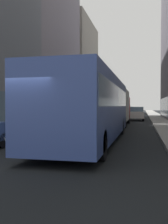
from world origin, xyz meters
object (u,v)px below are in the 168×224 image
car_black_suv (102,112)px  box_truck (115,107)px  car_white_van (136,114)px  dalmatian_dog (12,140)px  car_grey_wagon (102,113)px  transit_bus (91,105)px  car_yellow_taxi (128,111)px

car_black_suv → box_truck: 18.73m
car_white_van → dalmatian_dog: 23.09m
car_grey_wagon → car_black_suv: bearing=99.0°
transit_bus → dalmatian_dog: size_ratio=11.98×
car_white_van → car_grey_wagon: size_ratio=0.85×
car_white_van → car_black_suv: (-5.60, 9.92, -0.00)m
car_white_van → car_yellow_taxi: (-1.60, 11.96, -0.00)m
car_black_suv → car_grey_wagon: size_ratio=0.87×
car_black_suv → transit_bus: bearing=-82.1°
transit_bus → car_yellow_taxi: (0.00, 30.96, -0.96)m
dalmatian_dog → transit_bus: bearing=60.4°
car_black_suv → box_truck: size_ratio=0.55×
car_yellow_taxi → box_truck: 20.34m
transit_bus → car_yellow_taxi: size_ratio=2.91×
car_yellow_taxi → car_grey_wagon: bearing=-101.2°
car_white_van → car_grey_wagon: bearing=-177.2°
box_truck → dalmatian_dog: box_truck is taller
car_black_suv → car_grey_wagon: same height
transit_bus → box_truck: (0.00, 10.63, -0.11)m
transit_bus → car_black_suv: transit_bus is taller
car_grey_wagon → box_truck: box_truck is taller
transit_bus → box_truck: same height
car_black_suv → dalmatian_dog: 32.75m
car_black_suv → dalmatian_dog: bearing=-86.8°
car_yellow_taxi → car_black_suv: bearing=-152.9°
car_yellow_taxi → car_black_suv: size_ratio=0.97×
transit_bus → dalmatian_dog: bearing=-119.6°
car_grey_wagon → dalmatian_dog: (0.25, -22.58, -0.31)m
car_yellow_taxi → car_black_suv: (-4.00, -2.04, 0.00)m
car_white_van → dalmatian_dog: size_ratio=4.19×
box_truck → car_white_van: bearing=79.2°
car_black_suv → dalmatian_dog: car_black_suv is taller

